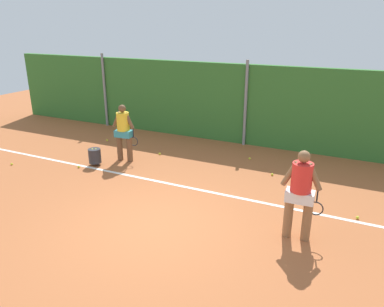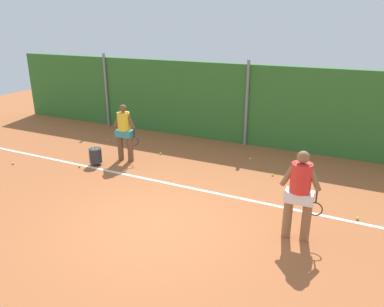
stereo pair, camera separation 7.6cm
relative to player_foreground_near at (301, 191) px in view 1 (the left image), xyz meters
The scene contains 18 objects.
ground_plane 3.10m from the player_foreground_near, 159.41° to the left, with size 30.88×30.88×0.00m, color #A85B33.
hedge_fence_backdrop 5.97m from the player_foreground_near, 117.37° to the left, with size 20.08×0.25×2.69m, color #33702D.
fence_post_left 9.96m from the player_foreground_near, 149.03° to the left, with size 0.10×0.10×2.85m, color gray.
fence_post_center 5.82m from the player_foreground_near, 118.16° to the left, with size 0.10×0.10×2.85m, color gray.
court_baseline_paint 3.14m from the player_foreground_near, 157.11° to the left, with size 14.67×0.10×0.01m, color white.
player_foreground_near is the anchor object (origin of this frame).
player_midcourt 5.88m from the player_foreground_near, 159.24° to the left, with size 0.79×0.37×1.72m.
ball_hopper 6.27m from the player_foreground_near, 167.12° to the left, with size 0.36×0.36×0.51m.
tennis_ball_0 5.75m from the player_foreground_near, 148.26° to the left, with size 0.07×0.07×0.07m, color #CCDB33.
tennis_ball_2 1.69m from the player_foreground_near, 105.76° to the left, with size 0.07×0.07×0.07m, color #CCDB33.
tennis_ball_3 1.94m from the player_foreground_near, 51.04° to the left, with size 0.07×0.07×0.07m, color #CCDB33.
tennis_ball_4 6.51m from the player_foreground_near, behind, with size 0.07×0.07×0.07m, color #CCDB33.
tennis_ball_5 3.24m from the player_foreground_near, 112.44° to the left, with size 0.07×0.07×0.07m, color #CCDB33.
tennis_ball_6 1.92m from the player_foreground_near, 97.37° to the left, with size 0.07×0.07×0.07m, color #CCDB33.
tennis_ball_7 4.45m from the player_foreground_near, 119.11° to the left, with size 0.07×0.07×0.07m, color #CCDB33.
tennis_ball_9 8.03m from the player_foreground_near, 154.77° to the left, with size 0.07×0.07×0.07m, color #CCDB33.
tennis_ball_10 8.36m from the player_foreground_near, behind, with size 0.07×0.07×0.07m, color #CCDB33.
tennis_ball_11 3.47m from the player_foreground_near, 102.06° to the left, with size 0.07×0.07×0.07m, color #CCDB33.
Camera 1 is at (3.62, -5.78, 3.99)m, focal length 34.62 mm.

